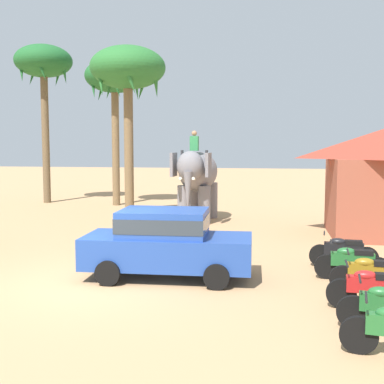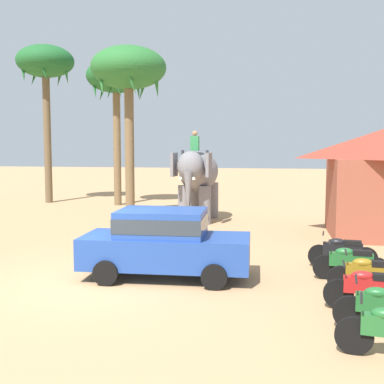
{
  "view_description": "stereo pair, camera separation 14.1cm",
  "coord_description": "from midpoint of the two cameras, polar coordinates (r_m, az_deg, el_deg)",
  "views": [
    {
      "loc": [
        4.08,
        -10.78,
        3.26
      ],
      "look_at": [
        1.24,
        6.49,
        1.6
      ],
      "focal_mm": 45.75,
      "sensor_mm": 36.0,
      "label": 1
    },
    {
      "loc": [
        4.22,
        -10.75,
        3.26
      ],
      "look_at": [
        1.24,
        6.49,
        1.6
      ],
      "focal_mm": 45.75,
      "sensor_mm": 36.0,
      "label": 2
    }
  ],
  "objects": [
    {
      "name": "motorcycle_fourth_in_row",
      "position": [
        11.57,
        19.86,
        -8.91
      ],
      "size": [
        1.8,
        0.55,
        0.94
      ],
      "color": "black",
      "rests_on": "ground"
    },
    {
      "name": "palm_tree_near_hut",
      "position": [
        29.48,
        -17.05,
        13.84
      ],
      "size": [
        3.2,
        3.2,
        8.88
      ],
      "color": "brown",
      "rests_on": "ground"
    },
    {
      "name": "palm_tree_behind_elephant",
      "position": [
        27.28,
        -9.15,
        12.76
      ],
      "size": [
        3.2,
        3.2,
        7.9
      ],
      "color": "brown",
      "rests_on": "ground"
    },
    {
      "name": "motorcycle_far_in_row",
      "position": [
        12.56,
        17.87,
        -7.72
      ],
      "size": [
        1.8,
        0.55,
        0.94
      ],
      "color": "black",
      "rests_on": "ground"
    },
    {
      "name": "motorcycle_end_of_row",
      "position": [
        13.73,
        16.96,
        -6.57
      ],
      "size": [
        1.8,
        0.55,
        0.94
      ],
      "color": "black",
      "rests_on": "ground"
    },
    {
      "name": "ground_plane",
      "position": [
        11.99,
        -11.5,
        -10.48
      ],
      "size": [
        120.0,
        120.0,
        0.0
      ],
      "primitive_type": "plane",
      "color": "tan"
    },
    {
      "name": "car_sedan_foreground",
      "position": [
        12.11,
        -3.35,
        -5.7
      ],
      "size": [
        4.16,
        1.99,
        1.7
      ],
      "color": "#23479E",
      "rests_on": "ground"
    },
    {
      "name": "motorcycle_mid_row",
      "position": [
        10.46,
        19.95,
        -10.42
      ],
      "size": [
        1.8,
        0.55,
        0.94
      ],
      "color": "black",
      "rests_on": "ground"
    },
    {
      "name": "elephant_with_mahout",
      "position": [
        20.97,
        0.41,
        1.95
      ],
      "size": [
        1.74,
        3.91,
        3.88
      ],
      "color": "slate",
      "rests_on": "ground"
    },
    {
      "name": "signboard_yellow",
      "position": [
        18.41,
        19.18,
        0.22
      ],
      "size": [
        1.0,
        0.1,
        2.4
      ],
      "color": "#4C4C51",
      "rests_on": "ground"
    },
    {
      "name": "palm_tree_left_of_road",
      "position": [
        21.47,
        -7.68,
        13.68
      ],
      "size": [
        3.2,
        3.2,
        7.46
      ],
      "color": "brown",
      "rests_on": "ground"
    }
  ]
}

